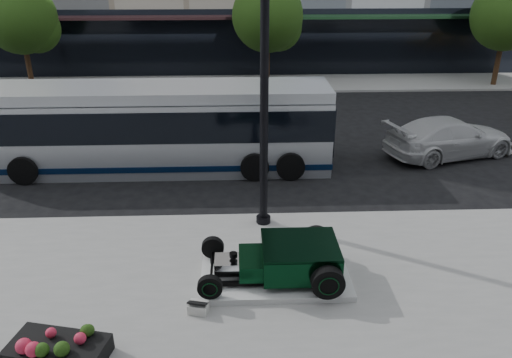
{
  "coord_description": "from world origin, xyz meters",
  "views": [
    {
      "loc": [
        -0.72,
        -14.69,
        6.99
      ],
      "look_at": [
        -0.21,
        -1.96,
        1.2
      ],
      "focal_mm": 35.0,
      "sensor_mm": 36.0,
      "label": 1
    }
  ],
  "objects_px": {
    "transit_bus": "(156,127)",
    "white_sedan": "(450,137)",
    "hot_rod": "(290,258)",
    "flower_planter": "(58,350)",
    "lamppost": "(264,107)"
  },
  "relations": [
    {
      "from": "lamppost",
      "to": "hot_rod",
      "type": "bearing_deg",
      "value": -80.41
    },
    {
      "from": "hot_rod",
      "to": "white_sedan",
      "type": "xyz_separation_m",
      "value": [
        6.78,
        7.79,
        0.03
      ]
    },
    {
      "from": "hot_rod",
      "to": "lamppost",
      "type": "distance_m",
      "value": 3.89
    },
    {
      "from": "flower_planter",
      "to": "white_sedan",
      "type": "bearing_deg",
      "value": 41.73
    },
    {
      "from": "hot_rod",
      "to": "transit_bus",
      "type": "xyz_separation_m",
      "value": [
        -3.97,
        7.12,
        0.79
      ]
    },
    {
      "from": "white_sedan",
      "to": "hot_rod",
      "type": "bearing_deg",
      "value": 122.23
    },
    {
      "from": "flower_planter",
      "to": "hot_rod",
      "type": "bearing_deg",
      "value": 26.85
    },
    {
      "from": "flower_planter",
      "to": "white_sedan",
      "type": "height_order",
      "value": "white_sedan"
    },
    {
      "from": "hot_rod",
      "to": "lamppost",
      "type": "height_order",
      "value": "lamppost"
    },
    {
      "from": "transit_bus",
      "to": "white_sedan",
      "type": "relative_size",
      "value": 2.43
    },
    {
      "from": "lamppost",
      "to": "flower_planter",
      "type": "relative_size",
      "value": 3.73
    },
    {
      "from": "lamppost",
      "to": "white_sedan",
      "type": "bearing_deg",
      "value": 35.03
    },
    {
      "from": "flower_planter",
      "to": "transit_bus",
      "type": "distance_m",
      "value": 9.49
    },
    {
      "from": "transit_bus",
      "to": "white_sedan",
      "type": "height_order",
      "value": "transit_bus"
    },
    {
      "from": "hot_rod",
      "to": "white_sedan",
      "type": "distance_m",
      "value": 10.33
    }
  ]
}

